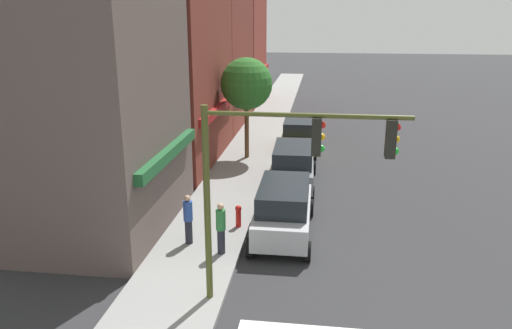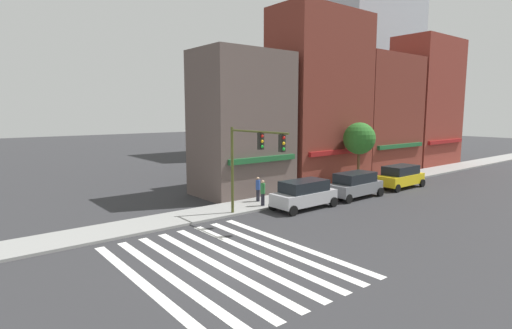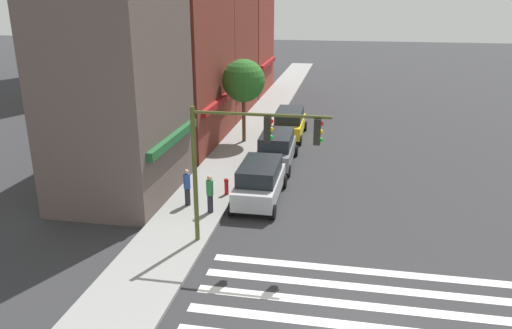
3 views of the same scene
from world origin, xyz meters
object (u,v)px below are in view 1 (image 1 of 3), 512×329
object	(u,v)px
traffic_signal	(282,165)
suv_grey	(293,165)
suv_silver	(284,208)
fire_hydrant	(238,215)
street_tree	(246,84)
suv_yellow	(299,134)
pedestrian_green_top	(221,227)
pedestrian_blue_shirt	(188,218)

from	to	relation	value
traffic_signal	suv_grey	world-z (taller)	traffic_signal
suv_silver	suv_grey	xyz separation A→B (m)	(5.51, 0.00, 0.00)
fire_hydrant	street_tree	world-z (taller)	street_tree
suv_grey	street_tree	xyz separation A→B (m)	(4.07, 2.80, 3.17)
suv_silver	fire_hydrant	distance (m)	1.76
suv_grey	fire_hydrant	xyz separation A→B (m)	(-5.35, 1.70, -0.42)
suv_silver	suv_yellow	size ratio (longest dim) A/B	1.00
suv_grey	fire_hydrant	size ratio (longest dim) A/B	5.64
suv_silver	street_tree	distance (m)	10.47
traffic_signal	suv_grey	size ratio (longest dim) A/B	1.18
pedestrian_green_top	fire_hydrant	world-z (taller)	pedestrian_green_top
pedestrian_green_top	pedestrian_blue_shirt	xyz separation A→B (m)	(0.60, 1.26, 0.00)
pedestrian_blue_shirt	street_tree	xyz separation A→B (m)	(11.04, -0.37, 3.13)
suv_silver	pedestrian_green_top	bearing A→B (deg)	136.88
fire_hydrant	suv_silver	bearing A→B (deg)	-95.22
pedestrian_blue_shirt	fire_hydrant	size ratio (longest dim) A/B	2.10
fire_hydrant	street_tree	distance (m)	10.15
traffic_signal	suv_grey	bearing A→B (deg)	1.62
pedestrian_green_top	street_tree	size ratio (longest dim) A/B	0.32
traffic_signal	suv_yellow	xyz separation A→B (m)	(16.49, 0.29, -3.08)
suv_silver	pedestrian_green_top	xyz separation A→B (m)	(-2.06, 1.91, 0.04)
suv_grey	suv_silver	bearing A→B (deg)	178.56
suv_silver	pedestrian_green_top	world-z (taller)	suv_silver
suv_grey	pedestrian_blue_shirt	size ratio (longest dim) A/B	2.68
pedestrian_green_top	street_tree	bearing A→B (deg)	81.49
traffic_signal	fire_hydrant	world-z (taller)	traffic_signal
suv_yellow	pedestrian_blue_shirt	world-z (taller)	suv_yellow
suv_silver	traffic_signal	bearing A→B (deg)	-176.86
suv_grey	pedestrian_green_top	size ratio (longest dim) A/B	2.68
traffic_signal	suv_yellow	distance (m)	16.78
suv_silver	pedestrian_blue_shirt	bearing A→B (deg)	114.41
suv_silver	street_tree	bearing A→B (deg)	15.93
traffic_signal	pedestrian_blue_shirt	distance (m)	5.65
suv_yellow	suv_grey	bearing A→B (deg)	179.20
suv_grey	pedestrian_blue_shirt	distance (m)	7.66
suv_yellow	pedestrian_green_top	world-z (taller)	suv_yellow
suv_yellow	street_tree	world-z (taller)	street_tree
street_tree	pedestrian_blue_shirt	bearing A→B (deg)	178.07
traffic_signal	street_tree	distance (m)	14.65
suv_grey	pedestrian_green_top	xyz separation A→B (m)	(-7.57, 1.91, 0.04)
pedestrian_green_top	fire_hydrant	bearing A→B (deg)	71.78
suv_yellow	street_tree	distance (m)	4.76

